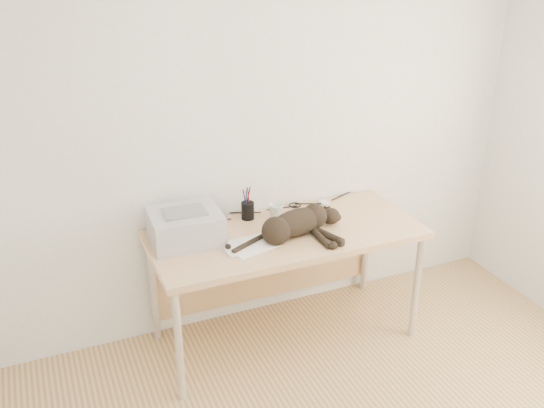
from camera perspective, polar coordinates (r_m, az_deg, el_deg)
name	(u,v)px	position (r m, az deg, el deg)	size (l,w,h in m)	color
wall_back	(263,123)	(3.66, -0.90, 7.62)	(3.50, 3.50, 0.00)	white
desk	(280,245)	(3.69, 0.77, -3.90)	(1.60, 0.70, 0.74)	#E4B785
printer	(186,226)	(3.45, -8.14, -2.09)	(0.40, 0.35, 0.19)	#A9A9AE
papers	(249,245)	(3.40, -2.15, -3.92)	(0.32, 0.25, 0.01)	white
cat	(294,225)	(3.47, 2.13, -2.00)	(0.74, 0.36, 0.17)	black
mug	(276,211)	(3.71, 0.38, -0.64)	(0.09, 0.09, 0.09)	white
pen_cup	(248,210)	(3.69, -2.30, -0.60)	(0.08, 0.08, 0.20)	black
remote_grey	(319,213)	(3.78, 4.40, -0.81)	(0.06, 0.20, 0.02)	slate
remote_black	(290,223)	(3.63, 1.69, -1.81)	(0.05, 0.18, 0.02)	black
mouse	(324,201)	(3.93, 4.91, 0.30)	(0.06, 0.10, 0.03)	white
cable_tangle	(266,210)	(3.81, -0.56, -0.59)	(1.36, 0.08, 0.01)	black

